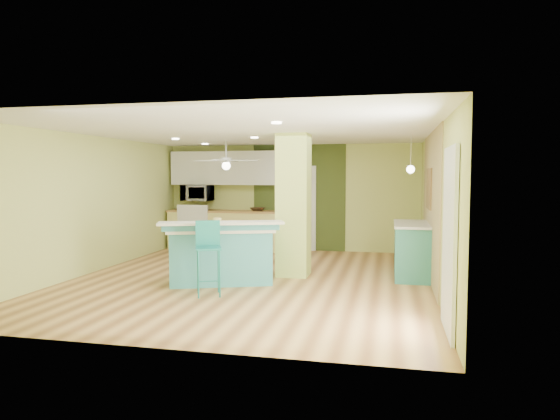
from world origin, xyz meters
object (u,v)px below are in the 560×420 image
(bar_stool, at_px, (208,245))
(side_counter, at_px, (412,250))
(canister, at_px, (217,223))
(fruit_bowl, at_px, (258,209))
(peninsula, at_px, (221,254))

(bar_stool, relative_size, side_counter, 0.75)
(canister, bearing_deg, fruit_bowl, 93.67)
(peninsula, distance_m, bar_stool, 0.86)
(peninsula, height_order, side_counter, peninsula)
(side_counter, distance_m, canister, 3.42)
(bar_stool, relative_size, fruit_bowl, 3.33)
(bar_stool, distance_m, side_counter, 3.64)
(bar_stool, height_order, fruit_bowl, bar_stool)
(peninsula, distance_m, side_counter, 3.33)
(side_counter, bearing_deg, canister, -161.71)
(bar_stool, bearing_deg, canister, 78.25)
(fruit_bowl, relative_size, canister, 2.13)
(peninsula, height_order, fruit_bowl, peninsula)
(side_counter, height_order, fruit_bowl, fruit_bowl)
(side_counter, bearing_deg, peninsula, -158.96)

